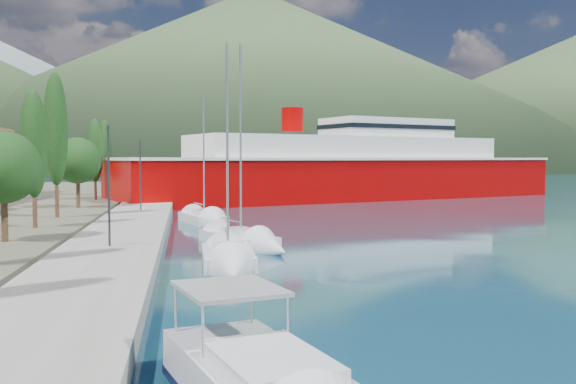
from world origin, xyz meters
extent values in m
plane|color=#113A4D|center=(0.00, 120.00, 0.00)|extent=(1400.00, 1400.00, 0.00)
cube|color=gray|center=(-9.00, 26.00, 0.40)|extent=(5.00, 88.00, 0.80)
cone|color=gray|center=(80.00, 680.00, 90.00)|extent=(760.00, 760.00, 180.00)
cone|color=#3B5331|center=(40.00, 400.00, 57.50)|extent=(480.00, 480.00, 115.00)
cylinder|color=#47301E|center=(-14.92, 18.28, 1.93)|extent=(0.36, 0.36, 2.47)
sphere|color=#183A14|center=(-14.92, 18.28, 4.75)|extent=(3.95, 3.95, 3.95)
cylinder|color=#47301E|center=(-14.92, 25.40, 1.68)|extent=(0.30, 0.30, 1.97)
ellipsoid|color=#183A14|center=(-14.92, 25.40, 6.16)|extent=(1.80, 1.80, 6.98)
cylinder|color=#47301E|center=(-14.92, 32.72, 1.92)|extent=(0.30, 0.30, 2.43)
ellipsoid|color=#183A14|center=(-14.92, 32.72, 7.44)|extent=(1.80, 1.80, 8.62)
cylinder|color=#47301E|center=(-14.92, 42.59, 2.02)|extent=(0.36, 0.36, 2.64)
sphere|color=#183A14|center=(-14.92, 42.59, 5.04)|extent=(4.23, 4.23, 4.23)
cylinder|color=#47301E|center=(-14.92, 54.08, 1.67)|extent=(0.30, 0.30, 1.95)
ellipsoid|color=#183A14|center=(-14.92, 54.08, 6.10)|extent=(1.80, 1.80, 6.90)
cylinder|color=#47301E|center=(-14.92, 62.97, 1.72)|extent=(0.30, 0.30, 2.04)
ellipsoid|color=#183A14|center=(-14.92, 62.97, 6.35)|extent=(1.80, 1.80, 7.23)
cylinder|color=#2D2D33|center=(-9.00, 14.76, 3.80)|extent=(0.12, 0.12, 6.00)
cube|color=#2D2D33|center=(-9.00, 15.01, 6.80)|extent=(0.15, 0.50, 0.12)
cylinder|color=#2D2D33|center=(-9.00, 37.90, 3.80)|extent=(0.12, 0.12, 6.00)
cube|color=#2D2D33|center=(-9.00, 38.15, 6.80)|extent=(0.15, 0.50, 0.12)
cube|color=silver|center=(-3.83, -5.74, 0.68)|extent=(3.85, 6.38, 1.00)
cube|color=silver|center=(-3.64, -6.44, 1.32)|extent=(2.59, 3.31, 0.36)
cube|color=gray|center=(-4.25, -4.19, 2.32)|extent=(2.66, 2.93, 0.09)
cube|color=silver|center=(-3.19, 12.92, 0.26)|extent=(2.50, 5.95, 0.95)
cube|color=silver|center=(-3.19, 12.53, 0.89)|extent=(1.48, 2.39, 0.37)
cylinder|color=silver|center=(-3.19, 12.53, 5.73)|extent=(0.12, 0.12, 10.00)
cone|color=silver|center=(-3.23, 9.13, 0.26)|extent=(2.46, 2.79, 2.42)
cube|color=silver|center=(-2.10, 20.06, 0.25)|extent=(4.58, 6.90, 0.92)
cube|color=silver|center=(-1.94, 19.66, 0.87)|extent=(2.27, 2.93, 0.36)
cylinder|color=silver|center=(-1.94, 19.66, 6.31)|extent=(0.12, 0.12, 11.20)
cone|color=silver|center=(-0.56, 16.20, 0.25)|extent=(3.30, 3.68, 2.34)
cube|color=silver|center=(-3.83, 33.67, 0.27)|extent=(3.99, 6.13, 0.97)
cube|color=silver|center=(-3.72, 33.31, 0.92)|extent=(2.07, 2.59, 0.38)
cylinder|color=silver|center=(-3.72, 33.31, 5.60)|extent=(0.12, 0.12, 9.69)
cone|color=silver|center=(-2.79, 30.20, 0.27)|extent=(3.13, 3.24, 2.48)
cube|color=#9E0101|center=(15.53, 61.80, 2.27)|extent=(60.51, 32.36, 5.79)
cube|color=silver|center=(15.53, 61.80, 5.17)|extent=(61.03, 32.86, 0.31)
cube|color=silver|center=(15.53, 61.80, 6.41)|extent=(42.35, 23.96, 3.10)
cube|color=silver|center=(21.35, 63.94, 9.19)|extent=(18.40, 13.02, 2.48)
cylinder|color=#9E0101|center=(7.78, 58.94, 9.92)|extent=(2.69, 2.69, 2.89)
camera|label=1|loc=(-5.21, -18.39, 5.22)|focal=40.00mm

